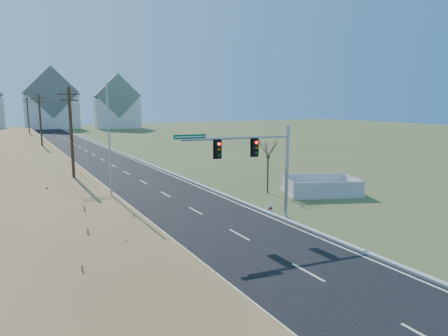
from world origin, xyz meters
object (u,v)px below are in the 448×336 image
Objects in this scene: traffic_signal_mast at (262,162)px; flagpole at (110,163)px; fence_enclosure at (321,190)px; open_sign at (270,208)px; bare_tree at (268,148)px.

flagpole reaches higher than traffic_signal_mast.
fence_enclosure is (9.11, 4.38, -3.65)m from traffic_signal_mast.
bare_tree reaches higher than open_sign.
fence_enclosure is 0.80× the size of flagpole.
open_sign is 11.55m from flagpole.
traffic_signal_mast is at bearing -39.41° from flagpole.
open_sign is 0.12× the size of bare_tree.
traffic_signal_mast is 8.54m from bare_tree.
bare_tree is at bearing 0.60° from flagpole.
fence_enclosure is 17.61m from flagpole.
bare_tree is (5.24, 6.75, -0.02)m from traffic_signal_mast.
flagpole is (-9.85, 5.06, 3.29)m from open_sign.
flagpole is at bearing -179.40° from bare_tree.
traffic_signal_mast is 10.41m from flagpole.
flagpole reaches higher than open_sign.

